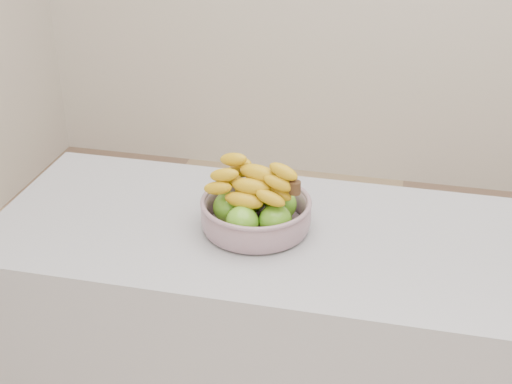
% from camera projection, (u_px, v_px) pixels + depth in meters
% --- Properties ---
extents(fruit_bowl, '(0.27, 0.27, 0.17)m').
position_uv_depth(fruit_bowl, '(256.00, 209.00, 1.72)').
color(fruit_bowl, '#9AA4B9').
rests_on(fruit_bowl, counter).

